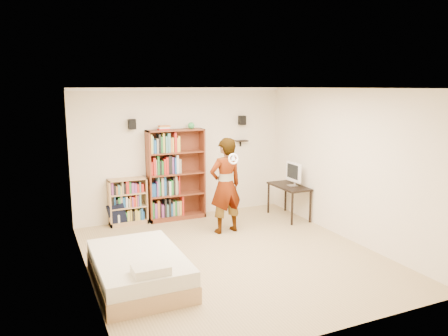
# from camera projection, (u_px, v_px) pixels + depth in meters

# --- Properties ---
(ground) EXTENTS (4.50, 5.00, 0.01)m
(ground) POSITION_uv_depth(u_px,v_px,m) (233.00, 256.00, 7.14)
(ground) COLOR tan
(ground) RESTS_ON ground
(room_shell) EXTENTS (4.52, 5.02, 2.71)m
(room_shell) POSITION_uv_depth(u_px,v_px,m) (233.00, 149.00, 6.81)
(room_shell) COLOR #F2E4CF
(room_shell) RESTS_ON ground
(crown_molding) EXTENTS (4.50, 5.00, 0.06)m
(crown_molding) POSITION_uv_depth(u_px,v_px,m) (233.00, 90.00, 6.65)
(crown_molding) COLOR white
(crown_molding) RESTS_ON room_shell
(speaker_left) EXTENTS (0.14, 0.12, 0.20)m
(speaker_left) POSITION_uv_depth(u_px,v_px,m) (132.00, 124.00, 8.50)
(speaker_left) COLOR black
(speaker_left) RESTS_ON room_shell
(speaker_right) EXTENTS (0.14, 0.12, 0.20)m
(speaker_right) POSITION_uv_depth(u_px,v_px,m) (242.00, 120.00, 9.47)
(speaker_right) COLOR black
(speaker_right) RESTS_ON room_shell
(wall_shelf) EXTENTS (0.25, 0.16, 0.02)m
(wall_shelf) POSITION_uv_depth(u_px,v_px,m) (242.00, 141.00, 9.56)
(wall_shelf) COLOR black
(wall_shelf) RESTS_ON room_shell
(tall_bookshelf) EXTENTS (1.18, 0.34, 1.87)m
(tall_bookshelf) POSITION_uv_depth(u_px,v_px,m) (176.00, 175.00, 8.98)
(tall_bookshelf) COLOR maroon
(tall_bookshelf) RESTS_ON ground
(low_bookshelf) EXTENTS (0.75, 0.28, 0.94)m
(low_bookshelf) POSITION_uv_depth(u_px,v_px,m) (128.00, 202.00, 8.69)
(low_bookshelf) COLOR tan
(low_bookshelf) RESTS_ON ground
(computer_desk) EXTENTS (0.51, 1.01, 0.69)m
(computer_desk) POSITION_uv_depth(u_px,v_px,m) (289.00, 202.00, 9.16)
(computer_desk) COLOR black
(computer_desk) RESTS_ON ground
(imac) EXTENTS (0.11, 0.49, 0.49)m
(imac) POSITION_uv_depth(u_px,v_px,m) (293.00, 174.00, 9.02)
(imac) COLOR white
(imac) RESTS_ON computer_desk
(daybed) EXTENTS (1.19, 1.83, 0.54)m
(daybed) POSITION_uv_depth(u_px,v_px,m) (139.00, 265.00, 6.09)
(daybed) COLOR white
(daybed) RESTS_ON ground
(person) EXTENTS (0.71, 0.51, 1.80)m
(person) POSITION_uv_depth(u_px,v_px,m) (226.00, 186.00, 8.15)
(person) COLOR black
(person) RESTS_ON ground
(wii_wheel) EXTENTS (0.20, 0.08, 0.20)m
(wii_wheel) POSITION_uv_depth(u_px,v_px,m) (233.00, 159.00, 7.74)
(wii_wheel) COLOR white
(wii_wheel) RESTS_ON person
(navy_bag) EXTENTS (0.37, 0.26, 0.47)m
(navy_bag) POSITION_uv_depth(u_px,v_px,m) (117.00, 214.00, 8.62)
(navy_bag) COLOR black
(navy_bag) RESTS_ON ground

